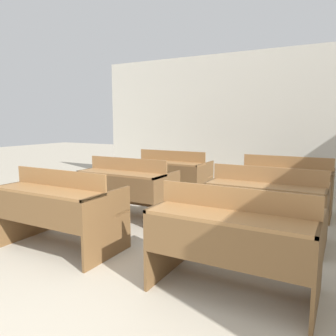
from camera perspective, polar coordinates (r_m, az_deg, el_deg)
name	(u,v)px	position (r m, az deg, el deg)	size (l,w,h in m)	color
wall_back	(253,121)	(7.10, 14.61, 7.90)	(7.28, 0.06, 2.85)	beige
bench_front_left	(59,207)	(3.84, -18.41, -6.44)	(1.31, 0.76, 0.90)	brown
bench_front_right	(233,237)	(2.78, 11.26, -11.74)	(1.31, 0.76, 0.90)	brown
bench_second_left	(127,186)	(4.81, -7.16, -3.16)	(1.31, 0.76, 0.90)	brown
bench_second_right	(266,202)	(4.04, 16.72, -5.65)	(1.31, 0.76, 0.90)	brown
bench_third_left	(171,173)	(5.94, 0.55, -0.93)	(1.31, 0.76, 0.90)	brown
bench_third_right	(285,183)	(5.33, 19.78, -2.47)	(1.31, 0.76, 0.90)	brown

